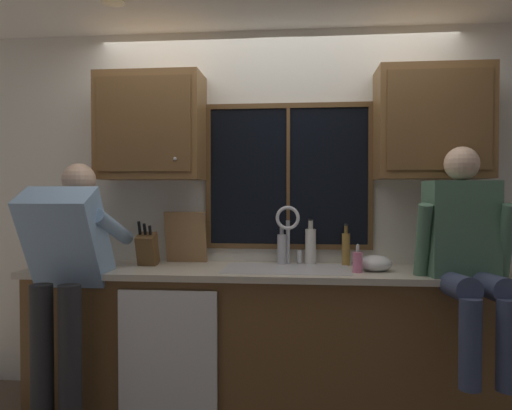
# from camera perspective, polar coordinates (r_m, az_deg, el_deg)

# --- Properties ---
(back_wall) EXTENTS (5.51, 0.12, 2.55)m
(back_wall) POSITION_cam_1_polar(r_m,az_deg,el_deg) (3.46, 2.36, -0.78)
(back_wall) COLOR silver
(back_wall) RESTS_ON floor
(ceiling_downlight_left) EXTENTS (0.14, 0.14, 0.01)m
(ceiling_downlight_left) POSITION_cam_1_polar(r_m,az_deg,el_deg) (3.21, -16.57, 22.09)
(ceiling_downlight_left) COLOR #FFEAB2
(window_glass) EXTENTS (1.10, 0.02, 0.95)m
(window_glass) POSITION_cam_1_polar(r_m,az_deg,el_deg) (3.38, 3.85, 3.41)
(window_glass) COLOR black
(window_frame_top) EXTENTS (1.17, 0.02, 0.04)m
(window_frame_top) POSITION_cam_1_polar(r_m,az_deg,el_deg) (3.43, 3.86, 11.67)
(window_frame_top) COLOR brown
(window_frame_bottom) EXTENTS (1.17, 0.02, 0.04)m
(window_frame_bottom) POSITION_cam_1_polar(r_m,az_deg,el_deg) (3.39, 3.83, -4.93)
(window_frame_bottom) COLOR brown
(window_frame_left) EXTENTS (0.04, 0.02, 0.95)m
(window_frame_left) POSITION_cam_1_polar(r_m,az_deg,el_deg) (3.44, -5.68, 3.37)
(window_frame_left) COLOR brown
(window_frame_right) EXTENTS (0.03, 0.02, 0.95)m
(window_frame_right) POSITION_cam_1_polar(r_m,az_deg,el_deg) (3.41, 13.45, 3.36)
(window_frame_right) COLOR brown
(window_mullion_center) EXTENTS (0.02, 0.02, 0.95)m
(window_mullion_center) POSITION_cam_1_polar(r_m,az_deg,el_deg) (3.37, 3.84, 3.41)
(window_mullion_center) COLOR brown
(lower_cabinet_run) EXTENTS (3.11, 0.58, 0.88)m
(lower_cabinet_run) POSITION_cam_1_polar(r_m,az_deg,el_deg) (3.25, 2.00, -15.90)
(lower_cabinet_run) COLOR brown
(lower_cabinet_run) RESTS_ON floor
(countertop) EXTENTS (3.17, 0.62, 0.04)m
(countertop) POSITION_cam_1_polar(r_m,az_deg,el_deg) (3.13, 1.99, -7.93)
(countertop) COLOR beige
(countertop) RESTS_ON lower_cabinet_run
(dishwasher_front) EXTENTS (0.60, 0.02, 0.74)m
(dishwasher_front) POSITION_cam_1_polar(r_m,az_deg,el_deg) (3.04, -10.45, -16.79)
(dishwasher_front) COLOR white
(upper_cabinet_left) EXTENTS (0.71, 0.36, 0.72)m
(upper_cabinet_left) POSITION_cam_1_polar(r_m,az_deg,el_deg) (3.41, -12.33, 9.01)
(upper_cabinet_left) COLOR brown
(upper_cabinet_right) EXTENTS (0.71, 0.36, 0.72)m
(upper_cabinet_right) POSITION_cam_1_polar(r_m,az_deg,el_deg) (3.36, 20.14, 9.08)
(upper_cabinet_right) COLOR brown
(sink) EXTENTS (0.80, 0.46, 0.21)m
(sink) POSITION_cam_1_polar(r_m,az_deg,el_deg) (3.14, 3.68, -9.31)
(sink) COLOR #B7B7BC
(sink) RESTS_ON lower_cabinet_run
(faucet) EXTENTS (0.18, 0.09, 0.40)m
(faucet) POSITION_cam_1_polar(r_m,az_deg,el_deg) (3.28, 3.92, -2.68)
(faucet) COLOR silver
(faucet) RESTS_ON countertop
(person_standing) EXTENTS (0.53, 0.67, 1.60)m
(person_standing) POSITION_cam_1_polar(r_m,az_deg,el_deg) (3.12, -21.64, -6.66)
(person_standing) COLOR #262628
(person_standing) RESTS_ON floor
(person_sitting_on_counter) EXTENTS (0.54, 0.62, 1.26)m
(person_sitting_on_counter) POSITION_cam_1_polar(r_m,az_deg,el_deg) (2.98, 23.71, -4.54)
(person_sitting_on_counter) COLOR #384260
(person_sitting_on_counter) RESTS_ON countertop
(knife_block) EXTENTS (0.12, 0.18, 0.32)m
(knife_block) POSITION_cam_1_polar(r_m,az_deg,el_deg) (3.32, -12.75, -5.16)
(knife_block) COLOR brown
(knife_block) RESTS_ON countertop
(cutting_board) EXTENTS (0.29, 0.10, 0.36)m
(cutting_board) POSITION_cam_1_polar(r_m,az_deg,el_deg) (3.41, -8.33, -3.80)
(cutting_board) COLOR #997047
(cutting_board) RESTS_ON countertop
(mixing_bowl) EXTENTS (0.20, 0.20, 0.10)m
(mixing_bowl) POSITION_cam_1_polar(r_m,az_deg,el_deg) (3.13, 13.95, -6.73)
(mixing_bowl) COLOR silver
(mixing_bowl) RESTS_ON countertop
(soap_dispenser) EXTENTS (0.06, 0.07, 0.18)m
(soap_dispenser) POSITION_cam_1_polar(r_m,az_deg,el_deg) (3.03, 11.94, -6.58)
(soap_dispenser) COLOR pink
(soap_dispenser) RESTS_ON countertop
(bottle_green_glass) EXTENTS (0.07, 0.07, 0.31)m
(bottle_green_glass) POSITION_cam_1_polar(r_m,az_deg,el_deg) (3.33, 6.49, -4.77)
(bottle_green_glass) COLOR silver
(bottle_green_glass) RESTS_ON countertop
(bottle_tall_clear) EXTENTS (0.06, 0.06, 0.27)m
(bottle_tall_clear) POSITION_cam_1_polar(r_m,az_deg,el_deg) (3.31, 3.07, -5.14)
(bottle_tall_clear) COLOR #B7B7BC
(bottle_tall_clear) RESTS_ON countertop
(bottle_amber_small) EXTENTS (0.05, 0.05, 0.28)m
(bottle_amber_small) POSITION_cam_1_polar(r_m,az_deg,el_deg) (3.32, 10.61, -5.04)
(bottle_amber_small) COLOR olive
(bottle_amber_small) RESTS_ON countertop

